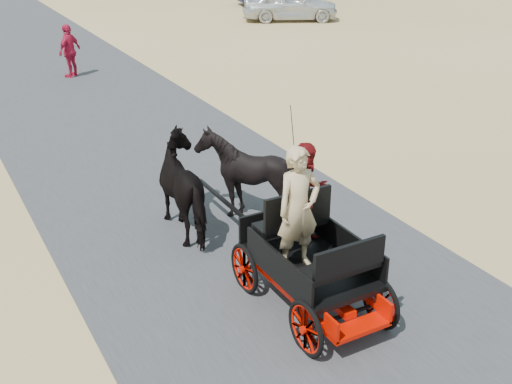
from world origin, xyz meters
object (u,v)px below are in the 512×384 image
horse_right (245,175)px  carriage (309,285)px  horse_left (190,187)px  pedestrian (70,51)px  car_a (290,4)px

horse_right → carriage: bearing=79.6°
carriage → horse_right: (0.55, 3.00, 0.49)m
carriage → horse_left: bearing=100.4°
pedestrian → car_a: bearing=166.1°
horse_left → horse_right: size_ratio=1.18×
horse_right → pedestrian: (-0.20, 11.79, 0.01)m
horse_right → pedestrian: 11.79m
carriage → horse_left: size_ratio=1.20×
horse_left → pedestrian: size_ratio=1.16×
carriage → car_a: car_a is taller
carriage → car_a: bearing=58.8°
horse_right → car_a: size_ratio=0.38×
horse_left → pedestrian: 11.83m
car_a → carriage: bearing=174.8°
horse_left → pedestrian: (0.90, 11.79, 0.02)m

